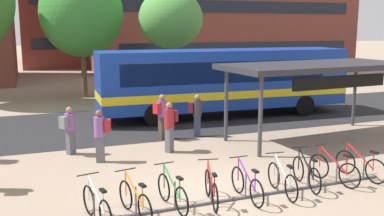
# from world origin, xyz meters

# --- Properties ---
(ground) EXTENTS (200.00, 200.00, 0.00)m
(ground) POSITION_xyz_m (0.00, 0.00, 0.00)
(ground) COLOR gray
(bus_lane_asphalt) EXTENTS (80.00, 7.20, 0.01)m
(bus_lane_asphalt) POSITION_xyz_m (0.00, 9.12, 0.00)
(bus_lane_asphalt) COLOR #232326
(bus_lane_asphalt) RESTS_ON ground
(city_bus) EXTENTS (12.11, 3.03, 3.20)m
(city_bus) POSITION_xyz_m (4.58, 9.12, 1.78)
(city_bus) COLOR #14389E
(city_bus) RESTS_ON ground
(bike_rack) EXTENTS (8.49, 0.25, 0.70)m
(bike_rack) POSITION_xyz_m (0.65, -0.62, 0.09)
(bike_rack) COLOR #47474C
(bike_rack) RESTS_ON ground
(parked_bicycle_white_0) EXTENTS (0.57, 1.69, 0.99)m
(parked_bicycle_white_0) POSITION_xyz_m (-3.06, -0.72, 0.38)
(parked_bicycle_white_0) COLOR black
(parked_bicycle_white_0) RESTS_ON ground
(parked_bicycle_orange_1) EXTENTS (0.56, 1.70, 0.99)m
(parked_bicycle_orange_1) POSITION_xyz_m (-2.20, -0.70, 0.38)
(parked_bicycle_orange_1) COLOR black
(parked_bicycle_orange_1) RESTS_ON ground
(parked_bicycle_green_2) EXTENTS (0.52, 1.72, 0.99)m
(parked_bicycle_green_2) POSITION_xyz_m (-1.26, -0.55, 0.38)
(parked_bicycle_green_2) COLOR black
(parked_bicycle_green_2) RESTS_ON ground
(parked_bicycle_red_3) EXTENTS (0.58, 1.69, 0.99)m
(parked_bicycle_red_3) POSITION_xyz_m (-0.29, -0.62, 0.38)
(parked_bicycle_red_3) COLOR black
(parked_bicycle_red_3) RESTS_ON ground
(parked_bicycle_purple_4) EXTENTS (0.52, 1.72, 0.99)m
(parked_bicycle_purple_4) POSITION_xyz_m (0.64, -0.70, 0.38)
(parked_bicycle_purple_4) COLOR black
(parked_bicycle_purple_4) RESTS_ON ground
(parked_bicycle_silver_5) EXTENTS (0.52, 1.72, 0.99)m
(parked_bicycle_silver_5) POSITION_xyz_m (1.66, -0.71, 0.38)
(parked_bicycle_silver_5) COLOR black
(parked_bicycle_silver_5) RESTS_ON ground
(parked_bicycle_black_6) EXTENTS (0.52, 1.71, 0.99)m
(parked_bicycle_black_6) POSITION_xyz_m (2.55, -0.47, 0.38)
(parked_bicycle_black_6) COLOR black
(parked_bicycle_black_6) RESTS_ON ground
(parked_bicycle_red_7) EXTENTS (0.60, 1.68, 0.99)m
(parked_bicycle_red_7) POSITION_xyz_m (3.45, -0.47, 0.38)
(parked_bicycle_red_7) COLOR black
(parked_bicycle_red_7) RESTS_ON ground
(parked_bicycle_red_8) EXTENTS (0.56, 1.70, 0.99)m
(parked_bicycle_red_8) POSITION_xyz_m (4.40, -0.43, 0.38)
(parked_bicycle_red_8) COLOR black
(parked_bicycle_red_8) RESTS_ON ground
(transit_shelter) EXTENTS (7.38, 3.63, 2.92)m
(transit_shelter) POSITION_xyz_m (5.86, 3.81, 2.74)
(transit_shelter) COLOR #38383D
(transit_shelter) RESTS_ON ground
(commuter_grey_pack_0) EXTENTS (0.60, 0.56, 1.63)m
(commuter_grey_pack_0) POSITION_xyz_m (-3.12, 4.97, 0.94)
(commuter_grey_pack_0) COLOR #565660
(commuter_grey_pack_0) RESTS_ON ground
(commuter_maroon_pack_1) EXTENTS (0.59, 0.47, 1.67)m
(commuter_maroon_pack_1) POSITION_xyz_m (1.79, 5.78, 0.96)
(commuter_maroon_pack_1) COLOR #2D3851
(commuter_maroon_pack_1) RESTS_ON ground
(commuter_red_pack_3) EXTENTS (0.58, 0.43, 1.70)m
(commuter_red_pack_3) POSITION_xyz_m (-2.26, 3.73, 0.98)
(commuter_red_pack_3) COLOR #565660
(commuter_red_pack_3) RESTS_ON ground
(commuter_red_pack_5) EXTENTS (0.60, 0.49, 1.75)m
(commuter_red_pack_5) POSITION_xyz_m (0.38, 5.84, 1.01)
(commuter_red_pack_5) COLOR #47382D
(commuter_red_pack_5) RESTS_ON ground
(commuter_maroon_pack_6) EXTENTS (0.60, 0.56, 1.75)m
(commuter_maroon_pack_6) POSITION_xyz_m (0.15, 4.06, 1.01)
(commuter_maroon_pack_6) COLOR #565660
(commuter_maroon_pack_6) RESTS_ON ground
(street_tree_1) EXTENTS (4.91, 4.91, 7.74)m
(street_tree_1) POSITION_xyz_m (-1.09, 17.36, 5.09)
(street_tree_1) COLOR brown
(street_tree_1) RESTS_ON ground
(street_tree_2) EXTENTS (3.81, 3.81, 6.51)m
(street_tree_2) POSITION_xyz_m (3.84, 15.36, 4.72)
(street_tree_2) COLOR brown
(street_tree_2) RESTS_ON ground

